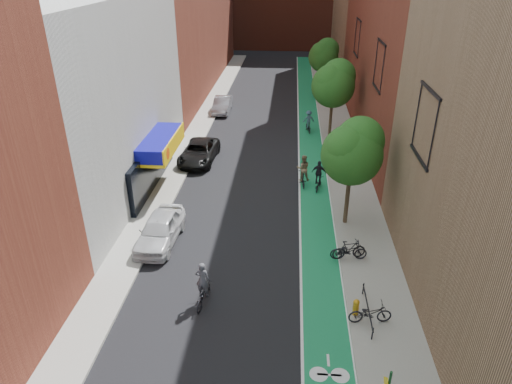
% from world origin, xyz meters
% --- Properties ---
extents(ground, '(160.00, 160.00, 0.00)m').
position_xyz_m(ground, '(0.00, 0.00, 0.00)').
color(ground, black).
rests_on(ground, ground).
extents(bike_lane, '(2.00, 68.00, 0.01)m').
position_xyz_m(bike_lane, '(4.00, 26.00, 0.01)').
color(bike_lane, '#157741').
rests_on(bike_lane, ground).
extents(sidewalk_left, '(2.00, 68.00, 0.15)m').
position_xyz_m(sidewalk_left, '(-6.00, 26.00, 0.07)').
color(sidewalk_left, gray).
rests_on(sidewalk_left, ground).
extents(sidewalk_right, '(3.00, 68.00, 0.15)m').
position_xyz_m(sidewalk_right, '(6.50, 26.00, 0.07)').
color(sidewalk_right, gray).
rests_on(sidewalk_right, ground).
extents(building_left_white, '(8.00, 20.00, 12.00)m').
position_xyz_m(building_left_white, '(-11.00, 14.00, 6.00)').
color(building_left_white, silver).
rests_on(building_left_white, ground).
extents(building_right_far_tan, '(8.00, 20.00, 18.00)m').
position_xyz_m(building_right_far_tan, '(12.00, 50.00, 9.00)').
color(building_right_far_tan, '#8C6B4C').
rests_on(building_right_far_tan, ground).
extents(tree_near, '(3.40, 3.36, 6.42)m').
position_xyz_m(tree_near, '(5.65, 10.02, 4.66)').
color(tree_near, '#332619').
rests_on(tree_near, ground).
extents(tree_mid, '(3.55, 3.53, 6.74)m').
position_xyz_m(tree_mid, '(5.65, 24.02, 4.89)').
color(tree_mid, '#332619').
rests_on(tree_mid, ground).
extents(tree_far, '(3.30, 3.25, 6.21)m').
position_xyz_m(tree_far, '(5.65, 38.02, 4.50)').
color(tree_far, '#332619').
rests_on(tree_far, ground).
extents(parked_car_white, '(2.12, 4.77, 1.60)m').
position_xyz_m(parked_car_white, '(-4.60, 7.32, 0.80)').
color(parked_car_white, silver).
rests_on(parked_car_white, ground).
extents(parked_car_black, '(2.70, 5.38, 1.46)m').
position_xyz_m(parked_car_black, '(-4.60, 18.54, 0.73)').
color(parked_car_black, black).
rests_on(parked_car_black, ground).
extents(parked_car_silver, '(1.59, 4.54, 1.50)m').
position_xyz_m(parked_car_silver, '(-4.60, 31.01, 0.75)').
color(parked_car_silver, '#919399').
rests_on(parked_car_silver, ground).
extents(cyclist_lead, '(0.86, 1.85, 2.12)m').
position_xyz_m(cyclist_lead, '(-1.40, 2.63, 0.71)').
color(cyclist_lead, black).
rests_on(cyclist_lead, ground).
extents(cyclist_lane_near, '(0.97, 1.75, 2.18)m').
position_xyz_m(cyclist_lane_near, '(3.20, 14.96, 0.94)').
color(cyclist_lane_near, black).
rests_on(cyclist_lane_near, ground).
extents(cyclist_lane_mid, '(1.03, 1.62, 2.00)m').
position_xyz_m(cyclist_lane_mid, '(4.25, 14.48, 0.78)').
color(cyclist_lane_mid, black).
rests_on(cyclist_lane_mid, ground).
extents(cyclist_lane_far, '(1.12, 1.67, 1.93)m').
position_xyz_m(cyclist_lane_far, '(3.85, 25.79, 0.86)').
color(cyclist_lane_far, black).
rests_on(cyclist_lane_far, ground).
extents(parked_bike_near, '(1.90, 0.86, 0.97)m').
position_xyz_m(parked_bike_near, '(5.83, 1.79, 0.63)').
color(parked_bike_near, black).
rests_on(parked_bike_near, sidewalk_right).
extents(parked_bike_mid, '(1.83, 0.92, 1.06)m').
position_xyz_m(parked_bike_mid, '(5.43, 6.37, 0.68)').
color(parked_bike_mid, black).
rests_on(parked_bike_mid, sidewalk_right).
extents(parked_bike_far, '(1.92, 0.82, 0.98)m').
position_xyz_m(parked_bike_far, '(5.40, 6.30, 0.64)').
color(parked_bike_far, black).
rests_on(parked_bike_far, sidewalk_right).
extents(fire_hydrant, '(0.28, 0.28, 0.79)m').
position_xyz_m(fire_hydrant, '(5.30, 2.23, 0.57)').
color(fire_hydrant, orange).
rests_on(fire_hydrant, sidewalk_right).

